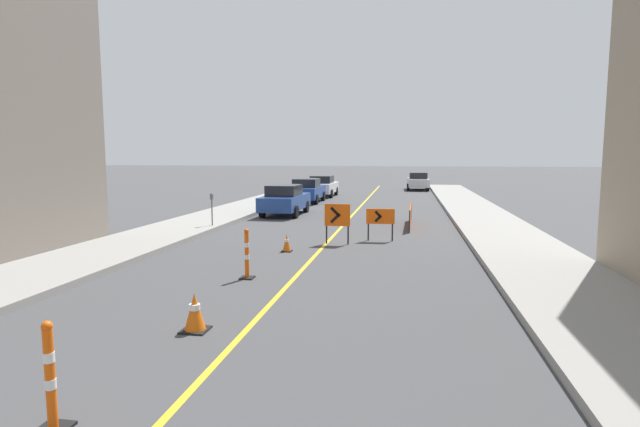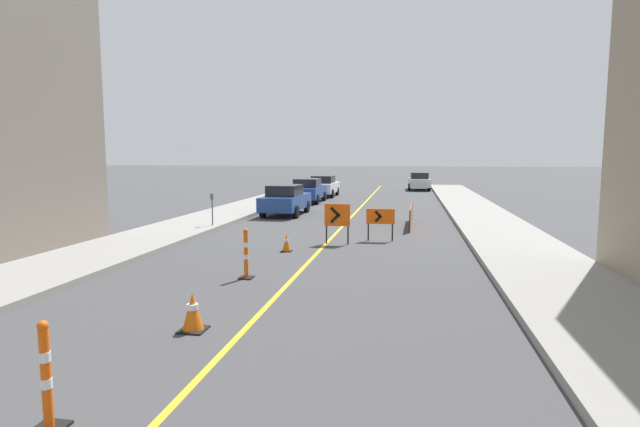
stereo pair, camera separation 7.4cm
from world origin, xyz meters
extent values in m
cube|color=gold|center=(0.00, 27.82, 0.00)|extent=(0.12, 55.65, 0.01)
cube|color=gray|center=(-6.50, 27.82, 0.09)|extent=(3.10, 55.65, 0.18)
cube|color=gray|center=(6.50, 27.82, 0.09)|extent=(3.10, 55.65, 0.18)
cube|color=black|center=(-0.89, 12.20, 0.01)|extent=(0.47, 0.47, 0.03)
cone|color=orange|center=(-0.89, 12.20, 0.36)|extent=(0.38, 0.38, 0.66)
cylinder|color=white|center=(-0.89, 12.20, 0.44)|extent=(0.20, 0.20, 0.10)
cube|color=black|center=(-1.04, 19.69, 0.01)|extent=(0.33, 0.33, 0.03)
cone|color=orange|center=(-1.04, 19.69, 0.30)|extent=(0.27, 0.27, 0.54)
cylinder|color=white|center=(-1.04, 19.69, 0.36)|extent=(0.14, 0.14, 0.09)
cylinder|color=#EF560C|center=(-1.13, 8.85, 0.62)|extent=(0.11, 0.11, 1.16)
cylinder|color=white|center=(-1.13, 8.85, 0.56)|extent=(0.13, 0.13, 0.12)
cylinder|color=white|center=(-1.13, 8.85, 0.87)|extent=(0.13, 0.13, 0.12)
sphere|color=#EF560C|center=(-1.13, 8.85, 1.23)|extent=(0.12, 0.12, 0.12)
cube|color=black|center=(-1.18, 16.02, 0.02)|extent=(0.34, 0.34, 0.04)
cylinder|color=#EF560C|center=(-1.18, 16.02, 0.61)|extent=(0.11, 0.11, 1.15)
cylinder|color=white|center=(-1.18, 16.02, 0.56)|extent=(0.12, 0.12, 0.12)
cylinder|color=white|center=(-1.18, 16.02, 0.87)|extent=(0.12, 0.12, 0.12)
sphere|color=#EF560C|center=(-1.18, 16.02, 1.22)|extent=(0.12, 0.12, 0.12)
cube|color=#EF560C|center=(0.40, 21.33, 1.04)|extent=(0.90, 0.08, 0.78)
cube|color=black|center=(0.33, 21.29, 1.14)|extent=(0.37, 0.03, 0.37)
cube|color=black|center=(0.33, 21.29, 0.93)|extent=(0.37, 0.03, 0.37)
cylinder|color=black|center=(0.02, 21.33, 0.32)|extent=(0.06, 0.06, 0.65)
cylinder|color=black|center=(0.78, 21.33, 0.32)|extent=(0.06, 0.06, 0.65)
cube|color=#EF560C|center=(1.86, 22.27, 0.90)|extent=(1.03, 0.12, 0.55)
cube|color=black|center=(1.78, 22.23, 0.98)|extent=(0.28, 0.04, 0.28)
cube|color=black|center=(1.78, 22.23, 0.83)|extent=(0.28, 0.04, 0.28)
cylinder|color=black|center=(1.42, 22.27, 0.31)|extent=(0.06, 0.06, 0.63)
cylinder|color=black|center=(2.30, 22.27, 0.31)|extent=(0.06, 0.06, 0.63)
cube|color=#EF560C|center=(2.97, 26.33, 0.46)|extent=(0.12, 4.10, 0.92)
cylinder|color=#262626|center=(2.92, 24.28, 0.46)|extent=(0.05, 0.05, 0.92)
cylinder|color=#262626|center=(3.02, 28.38, 0.46)|extent=(0.05, 0.05, 0.92)
cube|color=navy|center=(-3.51, 29.51, 0.68)|extent=(1.91, 4.34, 0.72)
cube|color=black|center=(-3.51, 29.29, 1.31)|extent=(1.58, 1.97, 0.55)
cylinder|color=black|center=(-4.37, 30.84, 0.32)|extent=(0.24, 0.65, 0.64)
cylinder|color=black|center=(-2.66, 30.84, 0.32)|extent=(0.24, 0.65, 0.64)
cylinder|color=black|center=(-4.37, 28.18, 0.32)|extent=(0.24, 0.65, 0.64)
cylinder|color=black|center=(-2.66, 28.18, 0.32)|extent=(0.24, 0.65, 0.64)
cube|color=navy|center=(-3.76, 36.59, 0.68)|extent=(1.81, 4.31, 0.72)
cube|color=black|center=(-3.76, 36.37, 1.31)|extent=(1.54, 1.94, 0.55)
cylinder|color=black|center=(-4.61, 37.92, 0.32)|extent=(0.22, 0.64, 0.64)
cylinder|color=black|center=(-2.90, 37.92, 0.32)|extent=(0.22, 0.64, 0.64)
cylinder|color=black|center=(-4.61, 35.25, 0.32)|extent=(0.22, 0.64, 0.64)
cylinder|color=black|center=(-2.90, 35.25, 0.32)|extent=(0.22, 0.64, 0.64)
cube|color=silver|center=(-3.55, 41.52, 0.68)|extent=(1.88, 4.33, 0.72)
cube|color=black|center=(-3.55, 41.30, 1.31)|extent=(1.57, 1.96, 0.55)
cylinder|color=black|center=(-4.40, 42.85, 0.32)|extent=(0.23, 0.64, 0.64)
cylinder|color=black|center=(-2.69, 42.85, 0.32)|extent=(0.23, 0.64, 0.64)
cylinder|color=black|center=(-4.40, 40.18, 0.32)|extent=(0.23, 0.64, 0.64)
cylinder|color=black|center=(-2.69, 40.18, 0.32)|extent=(0.23, 0.64, 0.64)
cube|color=#B7B7BC|center=(3.76, 50.10, 0.68)|extent=(1.97, 4.37, 0.72)
cube|color=black|center=(3.76, 49.89, 1.31)|extent=(1.61, 2.00, 0.55)
cylinder|color=black|center=(2.90, 51.44, 0.32)|extent=(0.25, 0.65, 0.64)
cylinder|color=black|center=(4.61, 51.44, 0.32)|extent=(0.25, 0.65, 0.64)
cylinder|color=black|center=(2.90, 48.77, 0.32)|extent=(0.25, 0.65, 0.64)
cylinder|color=black|center=(4.61, 48.77, 0.32)|extent=(0.25, 0.65, 0.64)
cylinder|color=#4C4C51|center=(-5.30, 23.89, 0.72)|extent=(0.05, 0.05, 1.10)
cube|color=#565B60|center=(-5.30, 23.89, 1.38)|extent=(0.12, 0.10, 0.22)
sphere|color=#565B60|center=(-5.30, 23.89, 1.49)|extent=(0.11, 0.11, 0.11)
camera|label=1|loc=(2.79, 4.10, 3.12)|focal=28.00mm
camera|label=2|loc=(2.86, 4.11, 3.12)|focal=28.00mm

